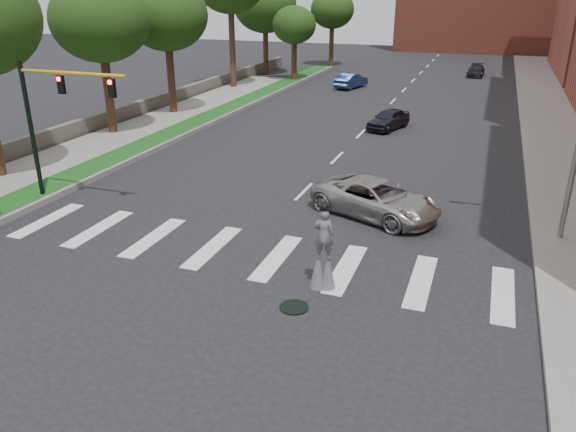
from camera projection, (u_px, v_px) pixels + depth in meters
The scene contains 18 objects.
ground_plane at pixel (233, 264), 19.80m from camera, with size 160.00×160.00×0.00m, color black.
grass_median at pixel (206, 119), 40.76m from camera, with size 2.00×60.00×0.25m, color #144616.
median_curb at pixel (219, 120), 40.42m from camera, with size 0.20×60.00×0.28m, color gray.
sidewalk_left at pixel (81, 151), 33.01m from camera, with size 4.00×60.00×0.18m, color gray.
sidewalk_right at pixel (561, 131), 37.58m from camera, with size 5.00×90.00×0.18m, color gray.
stone_wall at pixel (155, 103), 44.06m from camera, with size 0.50×56.00×1.10m, color #514C46.
manhole at pixel (294, 307), 17.11m from camera, with size 0.90×0.90×0.04m, color black.
traffic_signal at pixel (50, 111), 23.90m from camera, with size 5.30×0.23×6.20m.
stilt_performer at pixel (323, 256), 17.82m from camera, with size 0.83×0.59×2.94m.
suv_crossing at pixel (376, 198), 23.68m from camera, with size 2.58×5.59×1.55m, color #A7A49D.
car_near at pixel (388, 119), 38.19m from camera, with size 1.62×4.02×1.37m, color black.
car_mid at pixel (351, 81), 53.54m from camera, with size 1.47×4.22×1.39m, color navy.
car_far at pixel (476, 70), 60.62m from camera, with size 1.69×4.16×1.21m, color black.
tree_2 at pixel (100, 20), 34.36m from camera, with size 6.04×6.04×9.73m.
tree_3 at pixel (166, 15), 40.24m from camera, with size 5.98×5.98×9.70m.
tree_5 at pixel (265, 5), 59.23m from camera, with size 6.69×6.69×10.04m.
tree_6 at pixel (294, 26), 55.38m from camera, with size 4.32×4.32×7.35m.
tree_7 at pixel (332, 10), 66.28m from camera, with size 5.15×5.15×8.68m.
Camera 1 is at (7.84, -15.95, 9.10)m, focal length 35.00 mm.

